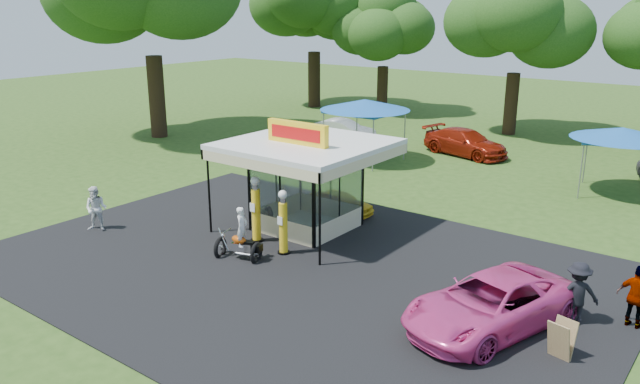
% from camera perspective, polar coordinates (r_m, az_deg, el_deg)
% --- Properties ---
extents(ground, '(120.00, 120.00, 0.00)m').
position_cam_1_polar(ground, '(19.12, -5.85, -8.69)').
color(ground, '#2B4A17').
rests_on(ground, ground).
extents(asphalt_apron, '(20.00, 14.00, 0.04)m').
position_cam_1_polar(asphalt_apron, '(20.48, -2.03, -6.75)').
color(asphalt_apron, black).
rests_on(asphalt_apron, ground).
extents(gas_station_kiosk, '(5.40, 5.40, 4.18)m').
position_cam_1_polar(gas_station_kiosk, '(23.26, -1.24, 0.78)').
color(gas_station_kiosk, white).
rests_on(gas_station_kiosk, ground).
extents(gas_pump_left, '(0.46, 0.46, 2.44)m').
position_cam_1_polar(gas_pump_left, '(22.21, -5.87, -1.73)').
color(gas_pump_left, black).
rests_on(gas_pump_left, ground).
extents(gas_pump_right, '(0.43, 0.43, 2.28)m').
position_cam_1_polar(gas_pump_right, '(21.07, -3.38, -2.94)').
color(gas_pump_right, black).
rests_on(gas_pump_right, ground).
extents(motorcycle, '(1.69, 1.15, 1.92)m').
position_cam_1_polar(motorcycle, '(20.88, -7.26, -4.25)').
color(motorcycle, black).
rests_on(motorcycle, ground).
extents(spare_tires, '(0.94, 0.63, 0.78)m').
position_cam_1_polar(spare_tires, '(24.17, -4.95, -2.14)').
color(spare_tires, black).
rests_on(spare_tires, ground).
extents(a_frame_sign, '(0.60, 0.61, 1.00)m').
position_cam_1_polar(a_frame_sign, '(16.35, 21.18, -12.52)').
color(a_frame_sign, '#593819').
rests_on(a_frame_sign, ground).
extents(kiosk_car, '(2.82, 1.13, 0.96)m').
position_cam_1_polar(kiosk_car, '(25.33, 1.87, -0.95)').
color(kiosk_car, yellow).
rests_on(kiosk_car, ground).
extents(pink_sedan, '(3.81, 5.59, 1.42)m').
position_cam_1_polar(pink_sedan, '(17.11, 15.36, -9.81)').
color(pink_sedan, '#DF3C8D').
rests_on(pink_sedan, ground).
extents(spectator_west, '(1.05, 1.00, 1.72)m').
position_cam_1_polar(spectator_west, '(24.79, -19.78, -1.45)').
color(spectator_west, white).
rests_on(spectator_west, ground).
extents(spectator_east_a, '(1.31, 1.13, 1.76)m').
position_cam_1_polar(spectator_east_a, '(18.00, 22.46, -8.57)').
color(spectator_east_a, black).
rests_on(spectator_east_a, ground).
extents(spectator_east_b, '(1.08, 0.57, 1.76)m').
position_cam_1_polar(spectator_east_b, '(18.42, 27.02, -8.58)').
color(spectator_east_b, gray).
rests_on(spectator_east_b, ground).
extents(bg_car_a, '(4.29, 2.04, 1.36)m').
position_cam_1_polar(bg_car_a, '(38.90, 2.10, 5.64)').
color(bg_car_a, silver).
rests_on(bg_car_a, ground).
extents(bg_car_b, '(5.39, 3.16, 1.47)m').
position_cam_1_polar(bg_car_b, '(36.13, 13.16, 4.43)').
color(bg_car_b, maroon).
rests_on(bg_car_b, ground).
extents(tent_west, '(4.82, 4.82, 3.37)m').
position_cam_1_polar(tent_west, '(33.51, 4.14, 7.92)').
color(tent_west, gray).
rests_on(tent_west, ground).
extents(tent_east, '(4.35, 4.35, 3.04)m').
position_cam_1_polar(tent_east, '(30.44, 25.90, 4.80)').
color(tent_east, gray).
rests_on(tent_east, ground).
extents(oak_far_a, '(10.57, 10.57, 12.53)m').
position_cam_1_polar(oak_far_a, '(51.88, -0.55, 16.55)').
color(oak_far_a, black).
rests_on(oak_far_a, ground).
extents(oak_far_b, '(8.26, 8.26, 9.85)m').
position_cam_1_polar(oak_far_b, '(49.44, 5.88, 14.51)').
color(oak_far_b, black).
rests_on(oak_far_b, ground).
extents(oak_far_c, '(9.51, 9.51, 11.21)m').
position_cam_1_polar(oak_far_c, '(42.32, 17.68, 14.58)').
color(oak_far_c, black).
rests_on(oak_far_c, ground).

